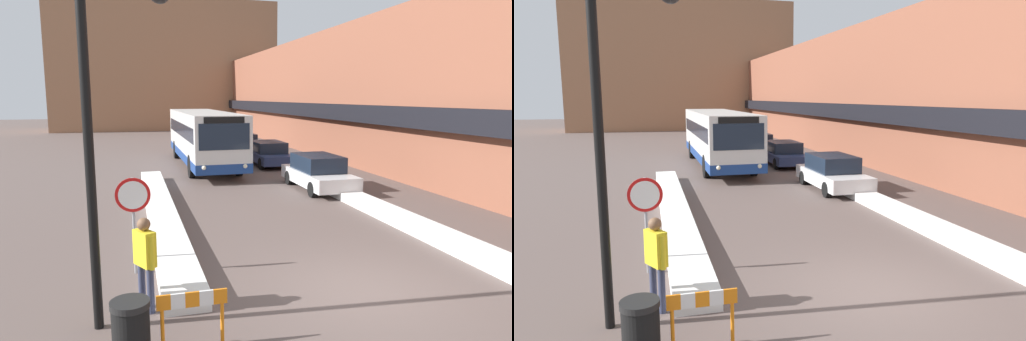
# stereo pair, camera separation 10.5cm
# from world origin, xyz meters

# --- Properties ---
(ground_plane) EXTENTS (160.00, 160.00, 0.00)m
(ground_plane) POSITION_xyz_m (0.00, 0.00, 0.00)
(ground_plane) COLOR brown
(building_row_right) EXTENTS (5.50, 60.00, 8.06)m
(building_row_right) POSITION_xyz_m (9.97, 24.00, 4.02)
(building_row_right) COLOR brown
(building_row_right) RESTS_ON ground_plane
(building_backdrop_far) EXTENTS (26.00, 8.00, 15.05)m
(building_backdrop_far) POSITION_xyz_m (0.00, 49.81, 7.53)
(building_backdrop_far) COLOR #996B4C
(building_backdrop_far) RESTS_ON ground_plane
(snow_bank_left) EXTENTS (0.90, 14.40, 0.37)m
(snow_bank_left) POSITION_xyz_m (-3.60, 7.17, 0.18)
(snow_bank_left) COLOR silver
(snow_bank_left) RESTS_ON ground_plane
(snow_bank_right) EXTENTS (0.90, 15.50, 0.31)m
(snow_bank_right) POSITION_xyz_m (3.60, 5.72, 0.15)
(snow_bank_right) COLOR silver
(snow_bank_right) RESTS_ON ground_plane
(city_bus) EXTENTS (2.65, 12.24, 3.09)m
(city_bus) POSITION_xyz_m (-0.47, 17.93, 1.70)
(city_bus) COLOR silver
(city_bus) RESTS_ON ground_plane
(parked_car_front) EXTENTS (1.87, 4.47, 1.47)m
(parked_car_front) POSITION_xyz_m (3.20, 9.97, 0.73)
(parked_car_front) COLOR silver
(parked_car_front) RESTS_ON ground_plane
(parked_car_middle) EXTENTS (1.90, 4.48, 1.37)m
(parked_car_middle) POSITION_xyz_m (3.20, 17.22, 0.69)
(parked_car_middle) COLOR navy
(parked_car_middle) RESTS_ON ground_plane
(parked_car_back) EXTENTS (1.87, 4.34, 1.35)m
(parked_car_back) POSITION_xyz_m (3.20, 23.50, 0.69)
(parked_car_back) COLOR maroon
(parked_car_back) RESTS_ON ground_plane
(stop_sign) EXTENTS (0.76, 0.08, 2.18)m
(stop_sign) POSITION_xyz_m (-4.47, 2.27, 1.58)
(stop_sign) COLOR gray
(stop_sign) RESTS_ON ground_plane
(street_lamp) EXTENTS (1.46, 0.36, 5.87)m
(street_lamp) POSITION_xyz_m (-4.82, -0.07, 3.67)
(street_lamp) COLOR black
(street_lamp) RESTS_ON ground_plane
(pedestrian) EXTENTS (0.42, 0.52, 1.77)m
(pedestrian) POSITION_xyz_m (-4.31, 0.37, 1.06)
(pedestrian) COLOR #333851
(pedestrian) RESTS_ON ground_plane
(trash_bin) EXTENTS (0.59, 0.59, 0.95)m
(trash_bin) POSITION_xyz_m (-4.58, -1.25, 0.48)
(trash_bin) COLOR black
(trash_bin) RESTS_ON ground_plane
(construction_barricade) EXTENTS (1.10, 0.06, 0.94)m
(construction_barricade) POSITION_xyz_m (-3.65, -1.16, 0.67)
(construction_barricade) COLOR orange
(construction_barricade) RESTS_ON ground_plane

